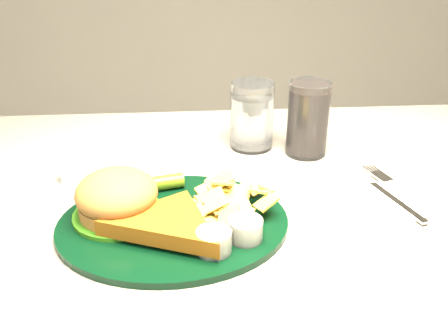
# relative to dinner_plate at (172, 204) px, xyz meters

# --- Properties ---
(dinner_plate) EXTENTS (0.36, 0.30, 0.08)m
(dinner_plate) POSITION_rel_dinner_plate_xyz_m (0.00, 0.00, 0.00)
(dinner_plate) COLOR black
(dinner_plate) RESTS_ON table
(water_glass) EXTENTS (0.08, 0.08, 0.13)m
(water_glass) POSITION_rel_dinner_plate_xyz_m (0.15, 0.28, 0.03)
(water_glass) COLOR white
(water_glass) RESTS_ON table
(cola_glass) EXTENTS (0.10, 0.10, 0.14)m
(cola_glass) POSITION_rel_dinner_plate_xyz_m (0.25, 0.24, 0.03)
(cola_glass) COLOR black
(cola_glass) RESTS_ON table
(fork_napkin) EXTENTS (0.17, 0.20, 0.01)m
(fork_napkin) POSITION_rel_dinner_plate_xyz_m (0.35, 0.04, -0.03)
(fork_napkin) COLOR silver
(fork_napkin) RESTS_ON table
(ramekin) EXTENTS (0.04, 0.04, 0.03)m
(ramekin) POSITION_rel_dinner_plate_xyz_m (-0.18, 0.16, -0.03)
(ramekin) COLOR silver
(ramekin) RESTS_ON table
(wrapped_straw) EXTENTS (0.20, 0.18, 0.01)m
(wrapped_straw) POSITION_rel_dinner_plate_xyz_m (-0.01, 0.20, -0.04)
(wrapped_straw) COLOR white
(wrapped_straw) RESTS_ON table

